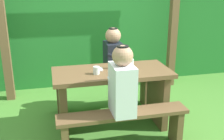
# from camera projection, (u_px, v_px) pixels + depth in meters

# --- Properties ---
(ground_plane) EXTENTS (12.00, 12.00, 0.00)m
(ground_plane) POSITION_uv_depth(u_px,v_px,m) (112.00, 126.00, 3.45)
(ground_plane) COLOR #47822F
(hedge_backdrop) EXTENTS (6.40, 0.87, 2.02)m
(hedge_backdrop) POSITION_uv_depth(u_px,v_px,m) (87.00, 24.00, 4.96)
(hedge_backdrop) COLOR #23712B
(hedge_backdrop) RESTS_ON ground_plane
(pergola_post_left) EXTENTS (0.12, 0.12, 2.06)m
(pergola_post_left) POSITION_uv_depth(u_px,v_px,m) (3.00, 34.00, 3.94)
(pergola_post_left) COLOR brown
(pergola_post_left) RESTS_ON ground_plane
(pergola_post_right) EXTENTS (0.12, 0.12, 2.06)m
(pergola_post_right) POSITION_uv_depth(u_px,v_px,m) (173.00, 27.00, 4.53)
(pergola_post_right) COLOR brown
(pergola_post_right) RESTS_ON ground_plane
(picnic_table) EXTENTS (1.40, 0.64, 0.75)m
(picnic_table) POSITION_uv_depth(u_px,v_px,m) (112.00, 89.00, 3.29)
(picnic_table) COLOR brown
(picnic_table) RESTS_ON ground_plane
(bench_near) EXTENTS (1.40, 0.24, 0.45)m
(bench_near) POSITION_uv_depth(u_px,v_px,m) (123.00, 123.00, 2.88)
(bench_near) COLOR brown
(bench_near) RESTS_ON ground_plane
(bench_far) EXTENTS (1.40, 0.24, 0.45)m
(bench_far) POSITION_uv_depth(u_px,v_px,m) (104.00, 88.00, 3.82)
(bench_far) COLOR brown
(bench_far) RESTS_ON ground_plane
(person_white_shirt) EXTENTS (0.25, 0.35, 0.72)m
(person_white_shirt) POSITION_uv_depth(u_px,v_px,m) (122.00, 83.00, 2.73)
(person_white_shirt) COLOR silver
(person_white_shirt) RESTS_ON bench_near
(person_black_coat) EXTENTS (0.25, 0.35, 0.72)m
(person_black_coat) POSITION_uv_depth(u_px,v_px,m) (113.00, 56.00, 3.70)
(person_black_coat) COLOR black
(person_black_coat) RESTS_ON bench_far
(drinking_glass) EXTENTS (0.08, 0.08, 0.09)m
(drinking_glass) POSITION_uv_depth(u_px,v_px,m) (96.00, 70.00, 3.08)
(drinking_glass) COLOR silver
(drinking_glass) RESTS_ON picnic_table
(bottle_left) EXTENTS (0.06, 0.06, 0.21)m
(bottle_left) POSITION_uv_depth(u_px,v_px,m) (116.00, 62.00, 3.26)
(bottle_left) COLOR silver
(bottle_left) RESTS_ON picnic_table
(bottle_right) EXTENTS (0.06, 0.06, 0.22)m
(bottle_right) POSITION_uv_depth(u_px,v_px,m) (131.00, 65.00, 3.14)
(bottle_right) COLOR silver
(bottle_right) RESTS_ON picnic_table
(cell_phone) EXTENTS (0.08, 0.15, 0.01)m
(cell_phone) POSITION_uv_depth(u_px,v_px,m) (100.00, 69.00, 3.25)
(cell_phone) COLOR silver
(cell_phone) RESTS_ON picnic_table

